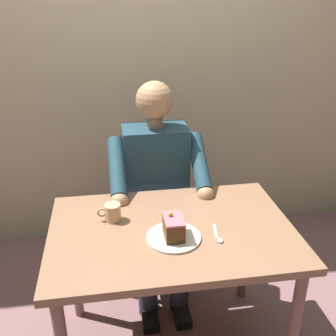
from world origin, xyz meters
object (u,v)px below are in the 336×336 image
Objects in this scene: chair at (154,203)px; dessert_spoon at (218,236)px; seated_person at (157,192)px; coffee_cup at (112,212)px; cake_slice at (174,227)px; dining_table at (172,245)px.

chair is 6.23× the size of dessert_spoon.
coffee_cup is at bearing 56.01° from seated_person.
cake_slice is at bearing 143.36° from coffee_cup.
dessert_spoon reaches higher than dining_table.
dining_table is 0.49m from seated_person.
coffee_cup is at bearing -23.04° from dining_table.
dessert_spoon is at bearing 173.87° from cake_slice.
coffee_cup is 0.76× the size of dessert_spoon.
seated_person is at bearing 90.00° from chair.
coffee_cup is (0.26, 0.55, 0.29)m from chair.
dining_table is 0.86× the size of seated_person.
seated_person is at bearing -123.99° from coffee_cup.
cake_slice reaches higher than coffee_cup.
dining_table is at bearing 156.96° from coffee_cup.
dining_table is at bearing 90.00° from chair.
dining_table is 0.23m from dessert_spoon.
dessert_spoon is at bearing 154.82° from coffee_cup.
chair is 0.67m from coffee_cup.
seated_person is 8.86× the size of dessert_spoon.
dining_table is at bearing 90.00° from seated_person.
coffee_cup is (0.26, 0.38, 0.12)m from seated_person.
cake_slice is (0.01, 0.57, 0.13)m from seated_person.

